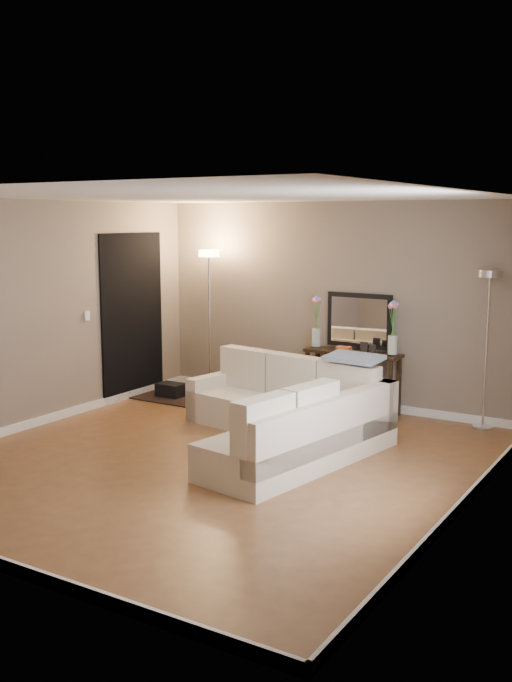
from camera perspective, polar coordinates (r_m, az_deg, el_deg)
The scene contains 21 objects.
floor at distance 7.67m, azimuth -3.16°, elevation -9.00°, with size 5.00×5.50×0.01m, color brown.
ceiling at distance 7.29m, azimuth -3.34°, elevation 10.88°, with size 5.00×5.50×0.01m, color white.
wall_back at distance 9.75m, azimuth 6.03°, elevation 2.74°, with size 5.00×0.02×2.60m, color #7C6E5F.
wall_left at distance 9.03m, azimuth -16.47°, elevation 1.89°, with size 0.02×5.50×2.60m, color #7C6E5F.
wall_right at distance 6.31m, azimuth 15.86°, elevation -1.11°, with size 0.02×5.50×2.60m, color #7C6E5F.
baseboard_back at distance 9.94m, azimuth 5.85°, elevation -4.45°, with size 5.00×0.03×0.10m, color white.
baseboard_left at distance 9.24m, azimuth -16.01°, elevation -5.82°, with size 0.03×5.50×0.10m, color white.
baseboard_right at distance 6.65m, azimuth 15.17°, elevation -11.76°, with size 0.03×5.50×0.10m, color white.
doorway at distance 10.24m, azimuth -9.25°, elevation 1.85°, with size 0.02×1.20×2.20m, color black.
switch_plate at distance 9.60m, azimuth -12.57°, elevation 1.87°, with size 0.02×0.08×0.12m, color white.
sectional_sofa at distance 8.11m, azimuth 2.43°, elevation -5.65°, with size 2.50×2.66×0.84m.
throw_blanket at distance 8.20m, azimuth 7.37°, elevation -1.25°, with size 0.61×0.35×0.05m, color gray.
console_table at distance 9.57m, azimuth 6.82°, elevation -2.69°, with size 1.24×0.38×0.76m.
leaning_mirror at distance 9.56m, azimuth 7.76°, elevation 1.53°, with size 0.87×0.07×0.68m.
table_decor at distance 9.43m, azimuth 7.19°, elevation -0.52°, with size 0.52×0.12×0.12m.
flower_vase_left at distance 9.67m, azimuth 4.55°, elevation 1.22°, with size 0.14×0.12×0.65m.
flower_vase_right at distance 9.21m, azimuth 10.24°, elevation 0.71°, with size 0.14×0.12×0.65m.
floor_lamp_lit at distance 10.31m, azimuth -3.52°, elevation 3.61°, with size 0.28×0.28×1.96m.
floor_lamp_unlit at distance 8.91m, azimuth 17.02°, elevation 1.69°, with size 0.30×0.30×1.82m.
charcoal_rug at distance 10.30m, azimuth -5.13°, elevation -4.19°, with size 1.28×0.96×0.02m, color black.
black_bag at distance 10.33m, azimuth -6.39°, elevation -3.81°, with size 0.36×0.26×0.23m, color black.
Camera 1 is at (4.16, -5.99, 2.39)m, focal length 40.00 mm.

